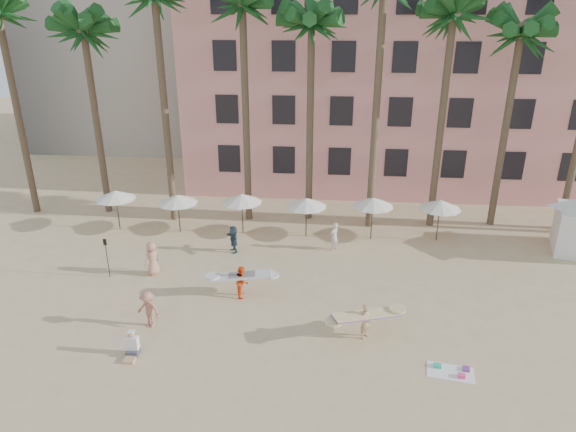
# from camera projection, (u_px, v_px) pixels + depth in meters

# --- Properties ---
(ground) EXTENTS (120.00, 120.00, 0.00)m
(ground) POSITION_uv_depth(u_px,v_px,m) (313.00, 367.00, 20.47)
(ground) COLOR #D1B789
(ground) RESTS_ON ground
(pink_hotel) EXTENTS (35.00, 14.00, 16.00)m
(pink_hotel) POSITION_uv_depth(u_px,v_px,m) (417.00, 78.00, 40.79)
(pink_hotel) COLOR pink
(pink_hotel) RESTS_ON ground
(palm_row) EXTENTS (44.40, 5.40, 16.30)m
(palm_row) POSITION_uv_depth(u_px,v_px,m) (338.00, 13.00, 29.29)
(palm_row) COLOR brown
(palm_row) RESTS_ON ground
(umbrella_row) EXTENTS (22.50, 2.70, 2.73)m
(umbrella_row) POSITION_uv_depth(u_px,v_px,m) (274.00, 200.00, 31.34)
(umbrella_row) COLOR #332B23
(umbrella_row) RESTS_ON ground
(beach_towel) EXTENTS (1.94, 1.29, 0.14)m
(beach_towel) POSITION_uv_depth(u_px,v_px,m) (452.00, 371.00, 20.16)
(beach_towel) COLOR white
(beach_towel) RESTS_ON ground
(carrier_yellow) EXTENTS (3.04, 1.89, 1.62)m
(carrier_yellow) POSITION_uv_depth(u_px,v_px,m) (366.00, 319.00, 21.94)
(carrier_yellow) COLOR tan
(carrier_yellow) RESTS_ON ground
(carrier_white) EXTENTS (2.96, 1.11, 1.61)m
(carrier_white) POSITION_uv_depth(u_px,v_px,m) (242.00, 280.00, 25.15)
(carrier_white) COLOR #FF521A
(carrier_white) RESTS_ON ground
(beachgoers) EXTENTS (10.46, 9.44, 1.87)m
(beachgoers) POSITION_uv_depth(u_px,v_px,m) (200.00, 264.00, 26.75)
(beachgoers) COLOR tan
(beachgoers) RESTS_ON ground
(paddle) EXTENTS (0.18, 0.04, 2.23)m
(paddle) POSITION_uv_depth(u_px,v_px,m) (106.00, 253.00, 26.69)
(paddle) COLOR black
(paddle) RESTS_ON ground
(seated_man) EXTENTS (0.49, 0.86, 1.12)m
(seated_man) POSITION_uv_depth(u_px,v_px,m) (132.00, 348.00, 20.99)
(seated_man) COLOR #3F3F4C
(seated_man) RESTS_ON ground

